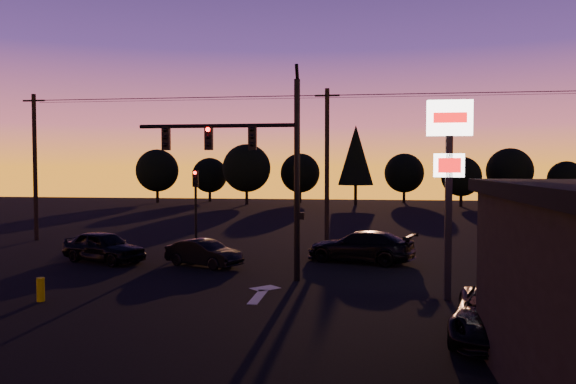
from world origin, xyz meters
name	(u,v)px	position (x,y,z in m)	size (l,w,h in m)	color
ground	(238,303)	(0.00, 0.00, 0.00)	(120.00, 120.00, 0.00)	black
lane_arrow	(262,292)	(0.50, 1.67, 0.01)	(1.20, 3.10, 0.01)	beige
traffic_signal_mast	(257,157)	(-0.10, 3.99, 4.94)	(6.79, 0.52, 8.58)	black
secondary_signal	(196,198)	(-5.00, 11.49, 2.86)	(0.30, 0.31, 4.35)	black
pylon_sign	(449,156)	(7.00, 1.50, 4.91)	(1.50, 0.28, 6.80)	black
utility_pole_0	(35,166)	(-16.00, 14.00, 4.59)	(1.40, 0.26, 9.00)	black
utility_pole_1	(327,166)	(2.00, 14.00, 4.59)	(1.40, 0.26, 9.00)	black
power_wires	(327,96)	(2.00, 14.00, 8.57)	(36.00, 1.22, 0.07)	black
bollard	(41,289)	(-6.67, -0.63, 0.40)	(0.27, 0.27, 0.80)	#A7A500
tree_0	(157,171)	(-22.00, 50.00, 4.06)	(5.36, 5.36, 6.74)	black
tree_1	(210,175)	(-16.00, 53.00, 3.43)	(4.54, 4.54, 5.71)	black
tree_2	(247,168)	(-10.00, 48.00, 4.37)	(5.77, 5.78, 7.26)	black
tree_3	(300,173)	(-4.00, 52.00, 3.75)	(4.95, 4.95, 6.22)	black
tree_4	(356,155)	(3.00, 49.00, 5.93)	(4.18, 4.18, 9.50)	black
tree_5	(404,173)	(9.00, 54.00, 3.75)	(4.95, 4.95, 6.22)	black
tree_6	(461,176)	(15.00, 48.00, 3.43)	(4.54, 4.54, 5.71)	black
tree_7	(510,171)	(21.00, 51.00, 4.06)	(5.36, 5.36, 6.74)	black
tree_8	(566,179)	(27.00, 50.00, 3.12)	(4.12, 4.12, 5.19)	black
car_left	(104,247)	(-8.17, 7.05, 0.74)	(1.75, 4.35, 1.48)	black
car_mid	(204,253)	(-3.12, 6.62, 0.61)	(1.29, 3.71, 1.22)	black
car_right	(360,247)	(3.97, 8.71, 0.75)	(2.10, 5.15, 1.50)	black
suv_parked	(497,315)	(7.65, -2.88, 0.66)	(2.18, 4.72, 1.31)	black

